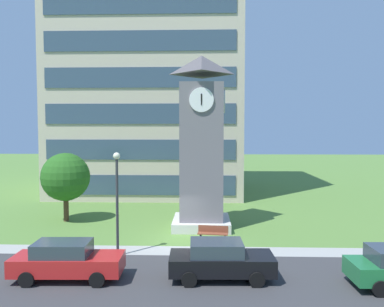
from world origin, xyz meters
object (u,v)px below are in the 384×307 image
(clock_tower, at_px, (202,151))
(parked_car_black, at_px, (220,260))
(street_lamp, at_px, (117,191))
(parked_car_red, at_px, (67,260))
(tree_near_tower, at_px, (65,177))
(park_bench, at_px, (213,233))

(clock_tower, height_order, parked_car_black, clock_tower)
(street_lamp, distance_m, parked_car_red, 4.40)
(tree_near_tower, bearing_deg, parked_car_black, -44.34)
(clock_tower, distance_m, parked_car_red, 11.83)
(street_lamp, height_order, parked_car_black, street_lamp)
(clock_tower, relative_size, park_bench, 6.21)
(clock_tower, xyz_separation_m, parked_car_red, (-5.84, -9.34, -4.30))
(street_lamp, xyz_separation_m, parked_car_red, (-1.51, -3.26, -2.54))
(clock_tower, relative_size, parked_car_black, 2.47)
(clock_tower, xyz_separation_m, parked_car_black, (0.91, -9.04, -4.30))
(tree_near_tower, xyz_separation_m, parked_car_black, (10.69, -10.44, -2.33))
(parked_car_black, bearing_deg, street_lamp, 150.51)
(street_lamp, relative_size, tree_near_tower, 1.10)
(parked_car_red, relative_size, parked_car_black, 1.04)
(parked_car_red, height_order, parked_car_black, same)
(park_bench, distance_m, parked_car_red, 8.99)
(tree_near_tower, relative_size, parked_car_red, 1.02)
(parked_car_black, bearing_deg, tree_near_tower, 135.66)
(park_bench, relative_size, street_lamp, 0.34)
(street_lamp, relative_size, parked_car_red, 1.12)
(park_bench, xyz_separation_m, street_lamp, (-5.04, -2.88, 2.94))
(street_lamp, distance_m, parked_car_black, 6.54)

